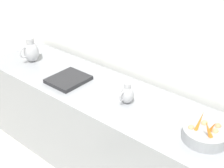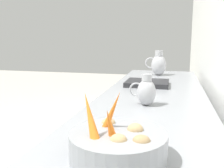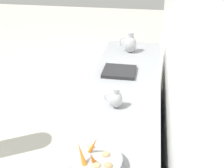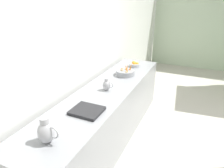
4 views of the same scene
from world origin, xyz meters
name	(u,v)px [view 3 (image 3 of 4)]	position (x,y,z in m)	size (l,w,h in m)	color
tile_wall_left	(193,70)	(-1.95, 0.37, 1.50)	(0.10, 7.73, 3.00)	white
prep_counter	(117,148)	(-1.49, -0.13, 0.43)	(0.70, 3.23, 0.86)	gray
vegetable_colander	(97,163)	(-1.45, 0.53, 0.91)	(0.31, 0.31, 0.22)	gray
metal_pitcher_tall	(130,43)	(-1.46, -1.38, 0.98)	(0.21, 0.15, 0.25)	#A3A3A8
metal_pitcher_short	(116,99)	(-1.47, -0.16, 0.94)	(0.15, 0.11, 0.18)	#A3A3A8
counter_sink_basin	(119,71)	(-1.41, -0.78, 0.88)	(0.34, 0.30, 0.04)	#232326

